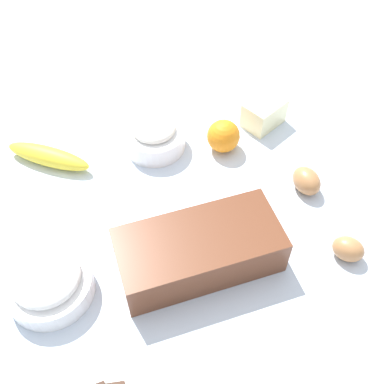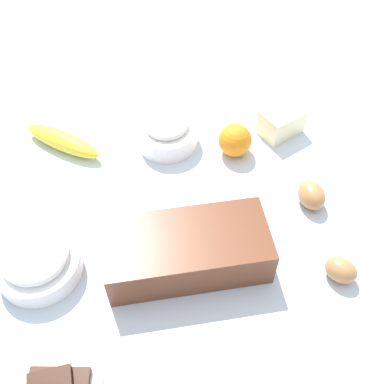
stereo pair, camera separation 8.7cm
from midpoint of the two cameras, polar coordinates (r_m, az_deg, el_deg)
name	(u,v)px [view 1 (the left image)]	position (r m, az deg, el deg)	size (l,w,h in m)	color
ground_plane	(192,208)	(0.91, -2.74, -2.17)	(2.40, 2.40, 0.02)	silver
loaf_pan	(199,250)	(0.79, -2.27, -7.42)	(0.29, 0.14, 0.08)	brown
flour_bowl	(154,135)	(0.99, -7.23, 6.90)	(0.13, 0.13, 0.07)	white
sugar_bowl	(48,282)	(0.82, -20.55, -10.73)	(0.15, 0.15, 0.07)	white
banana	(48,156)	(1.02, -19.90, 4.08)	(0.19, 0.04, 0.04)	yellow
orange_fruit	(223,136)	(0.98, 1.41, 6.87)	(0.07, 0.07, 0.07)	orange
butter_block	(264,113)	(1.05, 6.63, 9.65)	(0.09, 0.06, 0.06)	#F4EDB2
egg_near_butter	(348,249)	(0.85, 16.21, -7.05)	(0.04, 0.04, 0.06)	#AF7647
egg_beside_bowl	(307,181)	(0.92, 11.56, 1.23)	(0.05, 0.05, 0.07)	#B07648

